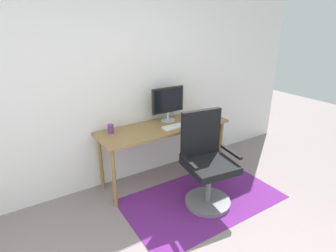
{
  "coord_description": "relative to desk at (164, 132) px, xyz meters",
  "views": [
    {
      "loc": [
        -1.08,
        -0.83,
        1.97
      ],
      "look_at": [
        0.45,
        1.6,
        0.85
      ],
      "focal_mm": 28.89,
      "sensor_mm": 36.0,
      "label": 1
    }
  ],
  "objects": [
    {
      "name": "wall_back",
      "position": [
        -0.55,
        0.35,
        0.63
      ],
      "size": [
        6.0,
        0.1,
        2.6
      ],
      "primitive_type": "cube",
      "color": "silver",
      "rests_on": "ground"
    },
    {
      "name": "area_rug",
      "position": [
        0.14,
        -0.64,
        -0.67
      ],
      "size": [
        1.83,
        1.07,
        0.01
      ],
      "primitive_type": "cube",
      "color": "#5E1E6E",
      "rests_on": "ground"
    },
    {
      "name": "desk",
      "position": [
        0.0,
        0.0,
        0.0
      ],
      "size": [
        1.67,
        0.55,
        0.75
      ],
      "color": "olive",
      "rests_on": "ground"
    },
    {
      "name": "monitor",
      "position": [
        0.14,
        0.14,
        0.34
      ],
      "size": [
        0.45,
        0.18,
        0.44
      ],
      "color": "#B2B2B7",
      "rests_on": "desk"
    },
    {
      "name": "keyboard",
      "position": [
        0.14,
        -0.11,
        0.09
      ],
      "size": [
        0.43,
        0.13,
        0.02
      ],
      "primitive_type": "cube",
      "color": "white",
      "rests_on": "desk"
    },
    {
      "name": "computer_mouse",
      "position": [
        0.44,
        -0.08,
        0.09
      ],
      "size": [
        0.06,
        0.1,
        0.03
      ],
      "primitive_type": "ellipsoid",
      "color": "white",
      "rests_on": "desk"
    },
    {
      "name": "coffee_cup",
      "position": [
        -0.65,
        0.14,
        0.13
      ],
      "size": [
        0.07,
        0.07,
        0.1
      ],
      "primitive_type": "cylinder",
      "color": "#673176",
      "rests_on": "desk"
    },
    {
      "name": "cell_phone",
      "position": [
        0.63,
        -0.16,
        0.08
      ],
      "size": [
        0.08,
        0.14,
        0.01
      ],
      "primitive_type": "cube",
      "rotation": [
        0.0,
        0.0,
        -0.05
      ],
      "color": "black",
      "rests_on": "desk"
    },
    {
      "name": "office_chair",
      "position": [
        0.14,
        -0.67,
        -0.21
      ],
      "size": [
        0.62,
        0.57,
        1.07
      ],
      "rotation": [
        0.0,
        0.0,
        -0.14
      ],
      "color": "slate",
      "rests_on": "ground"
    }
  ]
}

